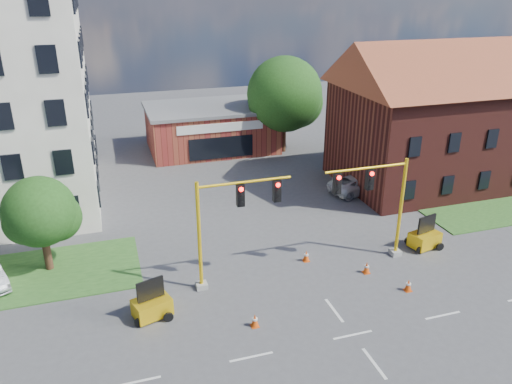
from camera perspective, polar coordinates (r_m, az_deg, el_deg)
The scene contains 15 objects.
ground at distance 24.88m, azimuth 10.99°, elevation -15.74°, with size 120.00×120.00×0.00m, color #444447.
lane_markings at distance 22.96m, azimuth 14.67°, elevation -20.01°, with size 60.00×36.00×0.01m, color silver, non-canonical shape.
brick_shop at distance 49.63m, azimuth -5.13°, elevation 7.37°, with size 12.40×8.40×4.30m.
townhouse_row at distance 44.17m, azimuth 22.85°, elevation 8.79°, with size 21.00×11.00×11.50m.
tree_large at distance 48.07m, azimuth 3.66°, elevation 10.85°, with size 7.45×7.09×9.16m.
tree_nw_front at distance 30.05m, azimuth -23.06°, elevation -2.26°, with size 4.16×3.97×5.67m.
signal_mast_west at distance 26.13m, azimuth -3.04°, elevation -3.11°, with size 5.30×0.60×6.20m.
signal_mast_east at distance 29.29m, azimuth 13.68°, elevation -0.79°, with size 5.30×0.60×6.20m.
trailer_west at distance 25.73m, azimuth -11.81°, elevation -12.59°, with size 2.06×1.68×2.03m.
trailer_east at distance 32.90m, azimuth 18.72°, elevation -5.00°, with size 2.05×1.61×2.07m.
cone_a at distance 24.76m, azimuth -0.13°, elevation -14.47°, with size 0.40×0.40×0.70m.
cone_b at distance 30.00m, azimuth 5.76°, elevation -7.28°, with size 0.40×0.40×0.70m.
cone_c at distance 28.42m, azimuth 17.01°, elevation -10.15°, with size 0.40×0.40×0.70m.
cone_d at distance 29.41m, azimuth 12.53°, elevation -8.44°, with size 0.40×0.40×0.70m.
pickup_white at distance 40.05m, azimuth 11.70°, elevation 0.91°, with size 2.30×4.99×1.39m, color silver.
Camera 1 is at (-10.05, -16.79, 15.36)m, focal length 35.00 mm.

